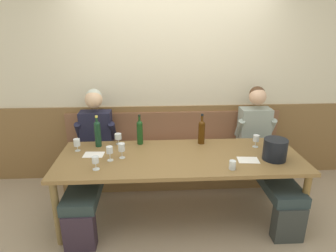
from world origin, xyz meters
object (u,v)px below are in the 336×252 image
dining_table (180,162)px  ice_bucket (275,149)px  wall_bench (174,163)px  water_tumbler_center (232,165)px  wine_bottle_green_tall (140,131)px  wine_glass_left_end (122,148)px  wine_glass_center_rear (95,160)px  wine_glass_by_bottle (110,150)px  person_center_right_seat (263,148)px  wine_glass_right_end (256,139)px  wine_glass_near_bucket (77,143)px  person_left_seat (92,153)px  wine_bottle_clear_water (202,131)px  wine_bottle_amber_mid (98,133)px  wine_glass_center_front (118,137)px

dining_table → ice_bucket: ice_bucket is taller
wall_bench → water_tumbler_center: wall_bench is taller
wine_bottle_green_tall → wine_glass_left_end: wine_bottle_green_tall is taller
wine_glass_center_rear → dining_table: bearing=16.7°
wine_glass_by_bottle → person_center_right_seat: bearing=13.3°
wall_bench → wine_glass_center_rear: bearing=-130.2°
wall_bench → wine_glass_right_end: 1.16m
wine_glass_near_bucket → water_tumbler_center: bearing=-18.1°
wine_glass_near_bucket → wine_glass_center_rear: size_ratio=1.02×
person_center_right_seat → wine_glass_by_bottle: person_center_right_seat is taller
person_left_seat → wine_glass_left_end: (0.39, -0.35, 0.21)m
water_tumbler_center → wine_glass_center_rear: bearing=177.0°
person_left_seat → wine_bottle_clear_water: bearing=-0.4°
wine_bottle_amber_mid → wine_glass_center_front: size_ratio=2.87×
wine_glass_left_end → wall_bench: bearing=50.9°
person_left_seat → wine_glass_near_bucket: size_ratio=9.84×
wine_glass_center_front → wine_glass_right_end: bearing=-6.3°
wine_glass_near_bucket → water_tumbler_center: 1.65m
dining_table → wine_glass_center_front: size_ratio=20.20×
person_center_right_seat → wall_bench: bearing=159.9°
wall_bench → dining_table: (0.00, -0.73, 0.38)m
person_center_right_seat → wine_glass_left_end: size_ratio=8.37×
wine_bottle_green_tall → wine_glass_right_end: wine_bottle_green_tall is taller
wine_glass_near_bucket → wine_glass_right_end: size_ratio=0.97×
person_left_seat → ice_bucket: bearing=-13.6°
wall_bench → wine_glass_center_rear: 1.39m
wine_bottle_amber_mid → wine_bottle_clear_water: 1.17m
wine_glass_by_bottle → wine_glass_left_end: size_ratio=0.95×
ice_bucket → wine_bottle_clear_water: 0.82m
person_left_seat → wine_bottle_amber_mid: bearing=-16.4°
person_left_seat → wine_bottle_amber_mid: size_ratio=3.73×
wine_bottle_green_tall → wine_glass_left_end: 0.40m
ice_bucket → wine_bottle_green_tall: bearing=160.7°
ice_bucket → wine_bottle_clear_water: size_ratio=0.67×
wine_glass_near_bucket → water_tumbler_center: wine_glass_near_bucket is taller
ice_bucket → dining_table: bearing=172.2°
wine_glass_by_bottle → wine_glass_left_end: wine_glass_left_end is taller
wine_bottle_clear_water → wine_glass_left_end: size_ratio=2.21×
water_tumbler_center → person_center_right_seat: bearing=49.7°
wine_bottle_green_tall → wine_glass_by_bottle: size_ratio=2.30×
ice_bucket → wine_glass_by_bottle: size_ratio=1.55×
wine_glass_by_bottle → water_tumbler_center: 1.21m
dining_table → wine_bottle_clear_water: (0.28, 0.33, 0.22)m
wall_bench → person_left_seat: bearing=-158.4°
wine_glass_right_end → dining_table: bearing=-167.7°
wine_glass_by_bottle → wine_glass_right_end: size_ratio=1.08×
person_center_right_seat → wine_glass_center_rear: person_center_right_seat is taller
wine_glass_left_end → wine_glass_near_bucket: 0.54m
ice_bucket → wine_glass_near_bucket: 2.08m
wine_bottle_clear_water → wine_glass_right_end: bearing=-13.2°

